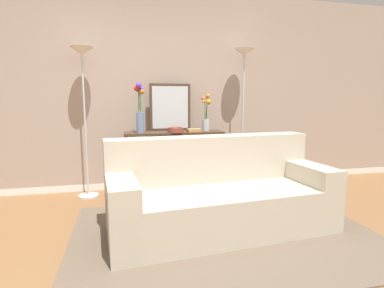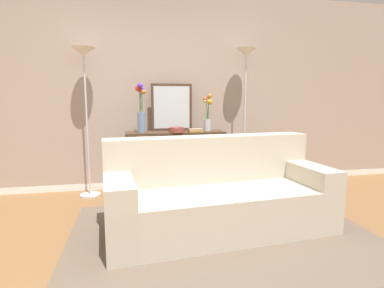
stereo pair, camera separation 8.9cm
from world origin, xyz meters
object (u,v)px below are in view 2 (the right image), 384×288
floor_lamp_left (85,81)px  floor_lamp_right (246,80)px  vase_short_flowers (208,114)px  wall_mirror (172,107)px  couch (218,197)px  book_row_under_console (149,188)px  vase_tall_flowers (141,109)px  fruit_bowl (177,130)px  book_stack (196,130)px  console_table (176,151)px

floor_lamp_left → floor_lamp_right: size_ratio=0.97×
floor_lamp_right → vase_short_flowers: floor_lamp_right is taller
floor_lamp_right → wall_mirror: bearing=172.6°
couch → book_row_under_console: couch is taller
vase_tall_flowers → fruit_bowl: size_ratio=3.05×
wall_mirror → vase_tall_flowers: wall_mirror is taller
vase_tall_flowers → book_stack: size_ratio=3.15×
wall_mirror → fruit_bowl: (0.03, -0.24, -0.29)m
floor_lamp_left → floor_lamp_right: bearing=0.0°
vase_short_flowers → book_row_under_console: 1.29m
fruit_bowl → floor_lamp_right: bearing=6.2°
wall_mirror → vase_tall_flowers: 0.45m
console_table → couch: bearing=-80.8°
floor_lamp_right → wall_mirror: 1.09m
couch → book_stack: size_ratio=10.69×
console_table → floor_lamp_left: 1.45m
floor_lamp_right → fruit_bowl: (-0.98, -0.11, -0.67)m
console_table → book_stack: 0.39m
floor_lamp_right → fruit_bowl: floor_lamp_right is taller
couch → floor_lamp_right: floor_lamp_right is taller
vase_tall_flowers → book_stack: bearing=-6.9°
couch → book_stack: (0.04, 1.21, 0.53)m
vase_tall_flowers → vase_short_flowers: (0.90, 0.05, -0.07)m
floor_lamp_left → wall_mirror: bearing=6.8°
console_table → wall_mirror: bearing=101.9°
vase_tall_flowers → floor_lamp_left: bearing=178.3°
couch → vase_tall_flowers: bearing=117.0°
fruit_bowl → book_row_under_console: size_ratio=0.59×
vase_short_flowers → vase_tall_flowers: bearing=-176.7°
vase_short_flowers → book_stack: 0.32m
vase_tall_flowers → couch: bearing=-63.0°
couch → console_table: size_ratio=1.64×
couch → book_stack: couch is taller
book_row_under_console → couch: bearing=-66.2°
floor_lamp_right → book_row_under_console: size_ratio=5.49×
vase_short_flowers → fruit_bowl: vase_short_flowers is taller
floor_lamp_left → vase_tall_flowers: 0.77m
floor_lamp_right → wall_mirror: floor_lamp_right is taller
wall_mirror → book_row_under_console: wall_mirror is taller
console_table → fruit_bowl: size_ratio=6.31×
couch → console_table: (-0.21, 1.31, 0.25)m
console_table → book_row_under_console: bearing=-180.0°
vase_tall_flowers → fruit_bowl: (0.45, -0.09, -0.27)m
floor_lamp_right → vase_short_flowers: 0.70m
floor_lamp_left → wall_mirror: (1.10, 0.13, -0.34)m
console_table → vase_short_flowers: size_ratio=2.62×
couch → book_row_under_console: 1.46m
vase_short_flowers → floor_lamp_left: bearing=-178.9°
floor_lamp_right → book_stack: 1.00m
vase_tall_flowers → book_stack: (0.70, -0.08, -0.28)m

